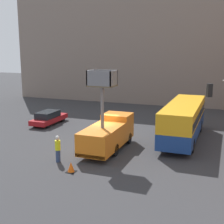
% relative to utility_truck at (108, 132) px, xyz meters
% --- Properties ---
extents(ground_plane, '(120.00, 120.00, 0.00)m').
position_rel_utility_truck_xyz_m(ground_plane, '(-0.88, 0.56, -1.40)').
color(ground_plane, '#333335').
extents(building_backdrop_far, '(44.00, 10.00, 15.50)m').
position_rel_utility_truck_xyz_m(building_backdrop_far, '(-0.88, 25.17, 6.36)').
color(building_backdrop_far, gray).
rests_on(building_backdrop_far, ground_plane).
extents(utility_truck, '(2.25, 6.50, 6.23)m').
position_rel_utility_truck_xyz_m(utility_truck, '(0.00, 0.00, 0.00)').
color(utility_truck, orange).
rests_on(utility_truck, ground_plane).
extents(city_bus, '(2.59, 10.33, 3.18)m').
position_rel_utility_truck_xyz_m(city_bus, '(5.04, 4.82, 0.48)').
color(city_bus, navy).
rests_on(city_bus, ground_plane).
extents(road_worker_near_truck, '(0.38, 0.38, 1.88)m').
position_rel_utility_truck_xyz_m(road_worker_near_truck, '(-2.28, -3.68, -0.45)').
color(road_worker_near_truck, navy).
rests_on(road_worker_near_truck, ground_plane).
extents(road_worker_directing, '(0.38, 0.38, 1.93)m').
position_rel_utility_truck_xyz_m(road_worker_directing, '(4.90, 1.52, -0.42)').
color(road_worker_directing, navy).
rests_on(road_worker_directing, ground_plane).
extents(traffic_cone_near_truck, '(0.58, 0.58, 0.66)m').
position_rel_utility_truck_xyz_m(traffic_cone_near_truck, '(-0.58, -4.98, -1.09)').
color(traffic_cone_near_truck, black).
rests_on(traffic_cone_near_truck, ground_plane).
extents(parked_car_curbside, '(1.77, 4.74, 1.38)m').
position_rel_utility_truck_xyz_m(parked_car_curbside, '(-8.77, 5.52, -0.69)').
color(parked_car_curbside, maroon).
rests_on(parked_car_curbside, ground_plane).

